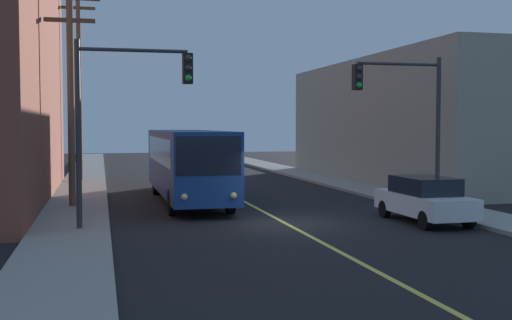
{
  "coord_description": "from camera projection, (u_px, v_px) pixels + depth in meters",
  "views": [
    {
      "loc": [
        -6.26,
        -21.6,
        3.43
      ],
      "look_at": [
        0.0,
        4.15,
        2.0
      ],
      "focal_mm": 44.92,
      "sensor_mm": 36.0,
      "label": 1
    }
  ],
  "objects": [
    {
      "name": "ground_plane",
      "position": [
        284.0,
        223.0,
        22.62
      ],
      "size": [
        120.0,
        120.0,
        0.0
      ],
      "primitive_type": "plane",
      "color": "black"
    },
    {
      "name": "sidewalk_left",
      "position": [
        80.0,
        196.0,
        30.6
      ],
      "size": [
        2.5,
        90.0,
        0.15
      ],
      "primitive_type": "cube",
      "color": "gray",
      "rests_on": "ground"
    },
    {
      "name": "sidewalk_right",
      "position": [
        362.0,
        189.0,
        34.02
      ],
      "size": [
        2.5,
        90.0,
        0.15
      ],
      "primitive_type": "cube",
      "color": "gray",
      "rests_on": "ground"
    },
    {
      "name": "lane_stripe_center",
      "position": [
        212.0,
        185.0,
        37.17
      ],
      "size": [
        0.16,
        60.0,
        0.01
      ],
      "primitive_type": "cube",
      "color": "#D8CC4C",
      "rests_on": "ground"
    },
    {
      "name": "building_right_warehouse",
      "position": [
        443.0,
        121.0,
        39.87
      ],
      "size": [
        12.0,
        23.1,
        7.4
      ],
      "color": "gray",
      "rests_on": "ground"
    },
    {
      "name": "city_bus",
      "position": [
        187.0,
        162.0,
        28.62
      ],
      "size": [
        2.6,
        12.17,
        3.2
      ],
      "color": "navy",
      "rests_on": "ground"
    },
    {
      "name": "parked_car_white",
      "position": [
        424.0,
        199.0,
        22.58
      ],
      "size": [
        1.87,
        4.42,
        1.62
      ],
      "color": "silver",
      "rests_on": "ground"
    },
    {
      "name": "utility_pole_near",
      "position": [
        71.0,
        83.0,
        25.86
      ],
      "size": [
        2.4,
        0.28,
        9.01
      ],
      "color": "brown",
      "rests_on": "sidewalk_left"
    },
    {
      "name": "utility_pole_mid",
      "position": [
        79.0,
        73.0,
        38.43
      ],
      "size": [
        2.4,
        0.28,
        11.81
      ],
      "color": "brown",
      "rests_on": "sidewalk_left"
    },
    {
      "name": "traffic_signal_left_corner",
      "position": [
        127.0,
        98.0,
        20.6
      ],
      "size": [
        3.75,
        0.48,
        6.0
      ],
      "color": "#2D2D33",
      "rests_on": "sidewalk_left"
    },
    {
      "name": "traffic_signal_right_corner",
      "position": [
        403.0,
        103.0,
        25.3
      ],
      "size": [
        3.75,
        0.48,
        6.0
      ],
      "color": "#2D2D33",
      "rests_on": "sidewalk_right"
    },
    {
      "name": "fire_hydrant",
      "position": [
        401.0,
        189.0,
        28.78
      ],
      "size": [
        0.44,
        0.26,
        0.84
      ],
      "color": "red",
      "rests_on": "sidewalk_right"
    }
  ]
}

